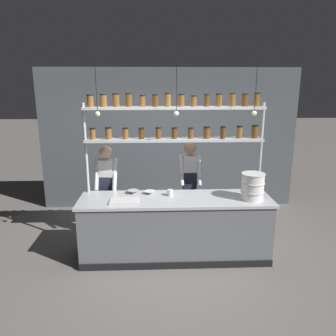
{
  "coord_description": "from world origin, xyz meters",
  "views": [
    {
      "loc": [
        -0.29,
        -4.46,
        2.52
      ],
      "look_at": [
        -0.1,
        0.2,
        1.32
      ],
      "focal_mm": 35.0,
      "sensor_mm": 36.0,
      "label": 1
    }
  ],
  "objects_px": {
    "cutting_board": "(124,201)",
    "prep_bowl_near_left": "(150,192)",
    "chef_left": "(107,187)",
    "prep_bowl_center_front": "(133,192)",
    "chef_center": "(190,182)",
    "spice_shelf_unit": "(175,125)",
    "serving_cup_front": "(170,193)",
    "container_stack": "(253,186)"
  },
  "relations": [
    {
      "from": "spice_shelf_unit",
      "to": "prep_bowl_center_front",
      "type": "height_order",
      "value": "spice_shelf_unit"
    },
    {
      "from": "prep_bowl_center_front",
      "to": "container_stack",
      "type": "bearing_deg",
      "value": -11.1
    },
    {
      "from": "spice_shelf_unit",
      "to": "serving_cup_front",
      "type": "bearing_deg",
      "value": -108.98
    },
    {
      "from": "chef_left",
      "to": "prep_bowl_near_left",
      "type": "height_order",
      "value": "chef_left"
    },
    {
      "from": "container_stack",
      "to": "serving_cup_front",
      "type": "distance_m",
      "value": 1.19
    },
    {
      "from": "prep_bowl_near_left",
      "to": "serving_cup_front",
      "type": "distance_m",
      "value": 0.31
    },
    {
      "from": "prep_bowl_near_left",
      "to": "prep_bowl_center_front",
      "type": "relative_size",
      "value": 0.97
    },
    {
      "from": "chef_left",
      "to": "prep_bowl_center_front",
      "type": "xyz_separation_m",
      "value": [
        0.44,
        -0.36,
        0.04
      ]
    },
    {
      "from": "chef_center",
      "to": "prep_bowl_near_left",
      "type": "distance_m",
      "value": 0.89
    },
    {
      "from": "chef_center",
      "to": "cutting_board",
      "type": "distance_m",
      "value": 1.38
    },
    {
      "from": "serving_cup_front",
      "to": "container_stack",
      "type": "bearing_deg",
      "value": -9.94
    },
    {
      "from": "chef_left",
      "to": "prep_bowl_near_left",
      "type": "relative_size",
      "value": 9.37
    },
    {
      "from": "cutting_board",
      "to": "chef_left",
      "type": "bearing_deg",
      "value": 114.6
    },
    {
      "from": "chef_center",
      "to": "prep_bowl_center_front",
      "type": "xyz_separation_m",
      "value": [
        -0.92,
        -0.56,
        0.04
      ]
    },
    {
      "from": "chef_left",
      "to": "chef_center",
      "type": "xyz_separation_m",
      "value": [
        1.35,
        0.2,
        0.0
      ]
    },
    {
      "from": "prep_bowl_near_left",
      "to": "prep_bowl_center_front",
      "type": "bearing_deg",
      "value": 170.82
    },
    {
      "from": "chef_center",
      "to": "prep_bowl_center_front",
      "type": "relative_size",
      "value": 9.12
    },
    {
      "from": "chef_left",
      "to": "prep_bowl_center_front",
      "type": "distance_m",
      "value": 0.57
    },
    {
      "from": "chef_left",
      "to": "chef_center",
      "type": "relative_size",
      "value": 1.0
    },
    {
      "from": "chef_center",
      "to": "prep_bowl_near_left",
      "type": "bearing_deg",
      "value": -139.22
    },
    {
      "from": "prep_bowl_near_left",
      "to": "serving_cup_front",
      "type": "bearing_deg",
      "value": -17.11
    },
    {
      "from": "prep_bowl_center_front",
      "to": "serving_cup_front",
      "type": "xyz_separation_m",
      "value": [
        0.55,
        -0.13,
        0.02
      ]
    },
    {
      "from": "cutting_board",
      "to": "prep_bowl_near_left",
      "type": "height_order",
      "value": "prep_bowl_near_left"
    },
    {
      "from": "chef_center",
      "to": "prep_bowl_center_front",
      "type": "height_order",
      "value": "chef_center"
    },
    {
      "from": "container_stack",
      "to": "serving_cup_front",
      "type": "height_order",
      "value": "container_stack"
    },
    {
      "from": "prep_bowl_near_left",
      "to": "prep_bowl_center_front",
      "type": "xyz_separation_m",
      "value": [
        -0.26,
        0.04,
        0.0
      ]
    },
    {
      "from": "prep_bowl_center_front",
      "to": "serving_cup_front",
      "type": "bearing_deg",
      "value": -13.5
    },
    {
      "from": "chef_center",
      "to": "cutting_board",
      "type": "height_order",
      "value": "chef_center"
    },
    {
      "from": "container_stack",
      "to": "serving_cup_front",
      "type": "xyz_separation_m",
      "value": [
        -1.16,
        0.2,
        -0.15
      ]
    },
    {
      "from": "container_stack",
      "to": "prep_bowl_near_left",
      "type": "relative_size",
      "value": 2.27
    },
    {
      "from": "spice_shelf_unit",
      "to": "container_stack",
      "type": "distance_m",
      "value": 1.42
    },
    {
      "from": "cutting_board",
      "to": "prep_bowl_near_left",
      "type": "xyz_separation_m",
      "value": [
        0.36,
        0.33,
        0.01
      ]
    },
    {
      "from": "serving_cup_front",
      "to": "spice_shelf_unit",
      "type": "bearing_deg",
      "value": 71.02
    },
    {
      "from": "prep_bowl_center_front",
      "to": "chef_left",
      "type": "bearing_deg",
      "value": 140.5
    },
    {
      "from": "prep_bowl_center_front",
      "to": "cutting_board",
      "type": "bearing_deg",
      "value": -105.24
    },
    {
      "from": "spice_shelf_unit",
      "to": "prep_bowl_near_left",
      "type": "height_order",
      "value": "spice_shelf_unit"
    },
    {
      "from": "chef_left",
      "to": "serving_cup_front",
      "type": "bearing_deg",
      "value": -20.17
    },
    {
      "from": "prep_bowl_near_left",
      "to": "prep_bowl_center_front",
      "type": "height_order",
      "value": "prep_bowl_center_front"
    },
    {
      "from": "chef_center",
      "to": "chef_left",
      "type": "bearing_deg",
      "value": -173.08
    },
    {
      "from": "chef_center",
      "to": "container_stack",
      "type": "distance_m",
      "value": 1.21
    },
    {
      "from": "chef_center",
      "to": "prep_bowl_near_left",
      "type": "relative_size",
      "value": 9.41
    },
    {
      "from": "container_stack",
      "to": "prep_bowl_near_left",
      "type": "bearing_deg",
      "value": 168.57
    }
  ]
}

